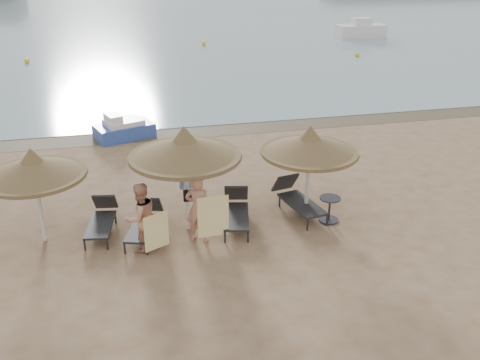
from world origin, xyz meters
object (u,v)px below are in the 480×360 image
object	(u,v)px
palapa_right	(310,145)
lounger_far_right	(297,198)
pedal_boat	(123,128)
lounger_near_right	(236,210)
side_table	(329,210)
lounger_near_left	(145,221)
lounger_far_left	(102,218)
person_right	(198,203)
palapa_center	(185,148)
person_left	(140,212)
palapa_left	(33,168)

from	to	relation	value
palapa_right	lounger_far_right	xyz separation A→B (m)	(-0.19, 0.30, -1.76)
palapa_right	pedal_boat	xyz separation A→B (m)	(-5.01, 8.05, -1.80)
lounger_near_right	side_table	world-z (taller)	lounger_near_right
side_table	lounger_near_left	bearing A→B (deg)	175.54
lounger_near_right	side_table	size ratio (longest dim) A/B	2.93
palapa_right	lounger_far_right	world-z (taller)	palapa_right
lounger_far_left	pedal_boat	size ratio (longest dim) A/B	0.78
pedal_boat	person_right	bearing A→B (deg)	-98.01
person_right	lounger_far_left	bearing A→B (deg)	1.53
lounger_near_right	side_table	bearing A→B (deg)	1.80
lounger_near_right	palapa_center	bearing A→B (deg)	-166.82
lounger_near_left	person_left	bearing A→B (deg)	-81.06
side_table	person_right	bearing A→B (deg)	-176.15
palapa_left	lounger_near_left	xyz separation A→B (m)	(2.67, -0.28, -1.71)
person_left	person_right	size ratio (longest dim) A/B	0.99
palapa_center	lounger_far_left	xyz separation A→B (m)	(-2.33, 0.40, -2.01)
palapa_right	person_left	xyz separation A→B (m)	(-4.78, -0.88, -1.10)
lounger_near_left	lounger_far_left	bearing A→B (deg)	175.14
palapa_left	palapa_right	size ratio (longest dim) A/B	0.96
side_table	pedal_boat	world-z (taller)	pedal_boat
palapa_center	lounger_near_right	distance (m)	2.42
person_left	lounger_far_right	bearing A→B (deg)	167.53
lounger_near_right	palapa_right	bearing A→B (deg)	12.35
person_right	pedal_boat	world-z (taller)	person_right
palapa_right	person_right	size ratio (longest dim) A/B	1.26
pedal_boat	lounger_near_left	bearing A→B (deg)	-106.68
lounger_far_right	pedal_boat	xyz separation A→B (m)	(-4.82, 7.74, -0.04)
palapa_left	person_left	distance (m)	2.95
lounger_near_right	lounger_far_left	bearing A→B (deg)	-173.56
lounger_near_right	lounger_near_left	bearing A→B (deg)	-165.80
lounger_far_right	person_right	size ratio (longest dim) A/B	1.01
palapa_left	pedal_boat	world-z (taller)	palapa_left
lounger_far_right	lounger_near_right	bearing A→B (deg)	177.06
palapa_left	lounger_near_right	world-z (taller)	palapa_left
palapa_center	lounger_far_left	distance (m)	3.10
side_table	person_right	world-z (taller)	person_right
pedal_boat	lounger_far_left	bearing A→B (deg)	-115.08
palapa_center	lounger_near_left	size ratio (longest dim) A/B	1.48
palapa_right	side_table	size ratio (longest dim) A/B	3.79
palapa_center	pedal_boat	bearing A→B (deg)	100.73
lounger_near_left	person_right	distance (m)	1.69
lounger_near_left	pedal_boat	xyz separation A→B (m)	(-0.35, 8.13, -0.00)
pedal_boat	side_table	bearing A→B (deg)	-76.18
lounger_far_left	pedal_boat	distance (m)	7.70
palapa_center	pedal_boat	size ratio (longest dim) A/B	1.18
side_table	pedal_boat	distance (m)	10.17
palapa_left	pedal_boat	distance (m)	8.36
palapa_right	palapa_center	bearing A→B (deg)	-179.67
lounger_far_right	person_left	world-z (taller)	person_left
lounger_near_left	person_right	xyz separation A→B (m)	(1.38, -0.66, 0.71)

